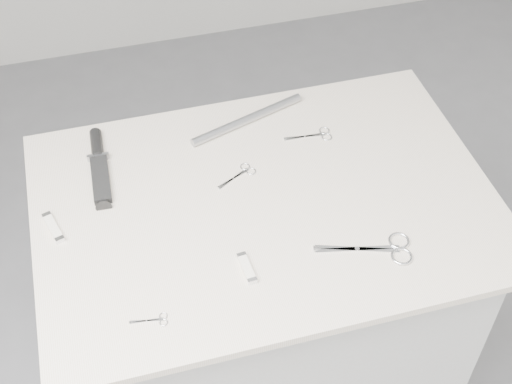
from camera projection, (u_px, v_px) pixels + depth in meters
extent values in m
cube|color=#B5B5B3|center=(264.00, 320.00, 1.89)|extent=(0.90, 0.60, 0.90)
cube|color=beige|center=(265.00, 203.00, 1.56)|extent=(1.00, 0.70, 0.02)
cube|color=silver|center=(357.00, 249.00, 1.46)|extent=(0.17, 0.07, 0.00)
cylinder|color=silver|center=(357.00, 249.00, 1.45)|extent=(0.01, 0.01, 0.00)
torus|color=silver|center=(399.00, 241.00, 1.47)|extent=(0.05, 0.05, 0.01)
torus|color=silver|center=(402.00, 256.00, 1.44)|extent=(0.05, 0.05, 0.01)
cube|color=silver|center=(233.00, 179.00, 1.60)|extent=(0.08, 0.05, 0.00)
cylinder|color=silver|center=(233.00, 178.00, 1.59)|extent=(0.00, 0.00, 0.00)
torus|color=silver|center=(245.00, 167.00, 1.62)|extent=(0.02, 0.02, 0.00)
torus|color=silver|center=(251.00, 171.00, 1.61)|extent=(0.02, 0.02, 0.00)
cube|color=silver|center=(305.00, 137.00, 1.69)|extent=(0.10, 0.02, 0.00)
cylinder|color=silver|center=(305.00, 136.00, 1.69)|extent=(0.01, 0.01, 0.00)
torus|color=silver|center=(324.00, 131.00, 1.71)|extent=(0.03, 0.03, 0.00)
torus|color=silver|center=(327.00, 137.00, 1.69)|extent=(0.03, 0.03, 0.00)
cube|color=silver|center=(147.00, 321.00, 1.34)|extent=(0.06, 0.02, 0.00)
cylinder|color=silver|center=(146.00, 321.00, 1.34)|extent=(0.00, 0.00, 0.00)
torus|color=silver|center=(163.00, 316.00, 1.34)|extent=(0.02, 0.02, 0.00)
torus|color=silver|center=(164.00, 323.00, 1.33)|extent=(0.02, 0.02, 0.00)
cube|color=black|center=(101.00, 179.00, 1.58)|extent=(0.05, 0.15, 0.02)
cube|color=#989AA0|center=(98.00, 157.00, 1.63)|extent=(0.05, 0.01, 0.02)
cylinder|color=black|center=(97.00, 144.00, 1.66)|extent=(0.03, 0.09, 0.03)
cube|color=white|center=(53.00, 228.00, 1.49)|extent=(0.04, 0.09, 0.01)
cube|color=silver|center=(47.00, 216.00, 1.51)|extent=(0.02, 0.02, 0.01)
cube|color=silver|center=(60.00, 240.00, 1.47)|extent=(0.02, 0.02, 0.01)
cube|color=white|center=(247.00, 268.00, 1.42)|extent=(0.02, 0.08, 0.01)
cube|color=silver|center=(241.00, 256.00, 1.44)|extent=(0.02, 0.01, 0.01)
cube|color=silver|center=(252.00, 281.00, 1.40)|extent=(0.02, 0.01, 0.01)
cylinder|color=#989AA0|center=(247.00, 119.00, 1.72)|extent=(0.30, 0.12, 0.02)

